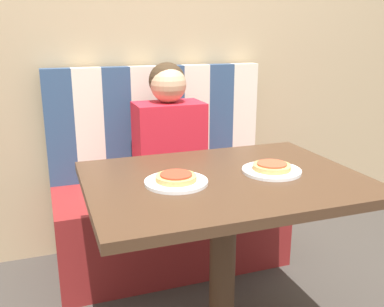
% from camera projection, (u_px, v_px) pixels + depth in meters
% --- Properties ---
extents(wall_back, '(7.00, 0.05, 2.60)m').
position_uv_depth(wall_back, '(151.00, 18.00, 2.32)').
color(wall_back, tan).
rests_on(wall_back, ground_plane).
extents(booth_seat, '(1.20, 0.52, 0.44)m').
position_uv_depth(booth_seat, '(170.00, 224.00, 2.32)').
color(booth_seat, maroon).
rests_on(booth_seat, ground_plane).
extents(booth_backrest, '(1.20, 0.07, 0.61)m').
position_uv_depth(booth_backrest, '(157.00, 121.00, 2.39)').
color(booth_backrest, navy).
rests_on(booth_backrest, booth_seat).
extents(dining_table, '(0.99, 0.74, 0.72)m').
position_uv_depth(dining_table, '(224.00, 201.00, 1.58)').
color(dining_table, '#422B1C').
rests_on(dining_table, ground_plane).
extents(person, '(0.35, 0.22, 0.64)m').
position_uv_depth(person, '(169.00, 129.00, 2.18)').
color(person, red).
rests_on(person, booth_seat).
extents(plate_left, '(0.22, 0.22, 0.01)m').
position_uv_depth(plate_left, '(176.00, 182.00, 1.48)').
color(plate_left, white).
rests_on(plate_left, dining_table).
extents(plate_right, '(0.22, 0.22, 0.01)m').
position_uv_depth(plate_right, '(271.00, 171.00, 1.60)').
color(plate_right, white).
rests_on(plate_right, dining_table).
extents(pizza_left, '(0.14, 0.14, 0.02)m').
position_uv_depth(pizza_left, '(176.00, 177.00, 1.47)').
color(pizza_left, tan).
rests_on(pizza_left, plate_left).
extents(pizza_right, '(0.14, 0.14, 0.02)m').
position_uv_depth(pizza_right, '(272.00, 166.00, 1.59)').
color(pizza_right, tan).
rests_on(pizza_right, plate_right).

